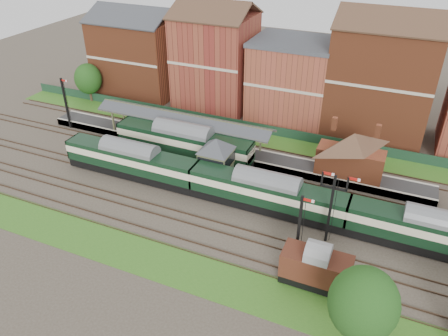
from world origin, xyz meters
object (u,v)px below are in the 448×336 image
at_px(signal_box, 216,159).
at_px(semaphore_bracket, 331,205).
at_px(platform_railcar, 184,142).
at_px(goods_van_a, 316,268).
at_px(dmu_train, 267,192).

bearing_deg(signal_box, semaphore_bracket, -20.92).
xyz_separation_m(platform_railcar, goods_van_a, (21.55, -15.50, -0.45)).
height_order(platform_railcar, goods_van_a, platform_railcar).
relative_size(signal_box, dmu_train, 0.11).
bearing_deg(semaphore_bracket, dmu_train, 161.43).
xyz_separation_m(semaphore_bracket, goods_van_a, (0.28, -6.50, -2.50)).
bearing_deg(dmu_train, signal_box, 156.84).
bearing_deg(dmu_train, goods_van_a, -49.38).
bearing_deg(goods_van_a, semaphore_bracket, 92.44).
height_order(signal_box, platform_railcar, signal_box).
distance_m(platform_railcar, goods_van_a, 26.55).
distance_m(signal_box, platform_railcar, 7.06).
relative_size(semaphore_bracket, platform_railcar, 0.43).
relative_size(dmu_train, platform_railcar, 2.79).
xyz_separation_m(semaphore_bracket, dmu_train, (-7.44, 2.50, -2.22)).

